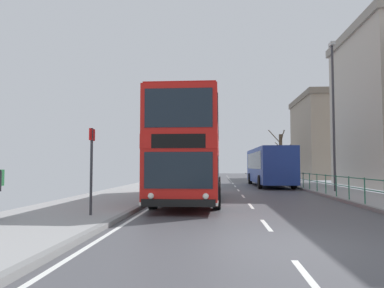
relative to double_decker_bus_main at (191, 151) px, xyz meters
The scene contains 8 objects.
ground 9.67m from the double_decker_bus_main, 78.62° to the right, with size 15.80×140.00×0.20m.
double_decker_bus_main is the anchor object (origin of this frame).
background_bus_far_lane 14.06m from the double_decker_bus_main, 67.79° to the left, with size 2.78×10.60×2.99m.
pedestrian_railing_far_kerb 7.36m from the double_decker_bus_main, 12.87° to the left, with size 0.05×21.29×1.03m.
bus_stop_sign_near 6.53m from the double_decker_bus_main, 113.69° to the right, with size 0.08×0.44×2.65m.
street_lamp_far_side 10.05m from the double_decker_bus_main, 32.97° to the left, with size 0.28×0.60×8.86m.
bare_tree_far_00 30.09m from the double_decker_bus_main, 72.88° to the left, with size 2.63×2.24×5.98m.
background_building_00 34.85m from the double_decker_bus_main, 62.85° to the left, with size 8.76×12.31×10.47m.
Camera 1 is at (-1.30, -7.81, 1.64)m, focal length 34.54 mm.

